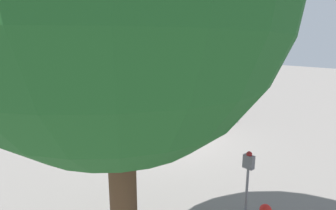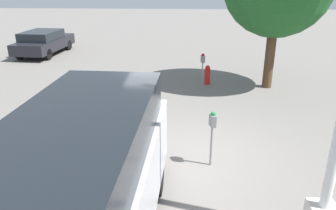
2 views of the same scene
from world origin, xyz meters
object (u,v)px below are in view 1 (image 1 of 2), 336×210
object	(u,v)px
parking_meter_far	(248,169)
parked_van	(167,91)
parking_meter_near	(148,112)
lamp_post	(91,75)

from	to	relation	value
parking_meter_far	parked_van	xyz separation A→B (m)	(8.03, -2.06, 0.22)
parking_meter_far	parking_meter_near	bearing A→B (deg)	-14.43
parking_meter_near	parked_van	world-z (taller)	parked_van
parking_meter_near	parked_van	distance (m)	3.33
lamp_post	parked_van	world-z (taller)	lamp_post
parking_meter_far	lamp_post	world-z (taller)	lamp_post
parking_meter_near	parking_meter_far	xyz separation A→B (m)	(-5.40, 0.03, 0.06)
parking_meter_near	lamp_post	distance (m)	2.92
parking_meter_far	lamp_post	xyz separation A→B (m)	(7.46, 1.62, 1.18)
parking_meter_near	parking_meter_far	size ratio (longest dim) A/B	0.94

